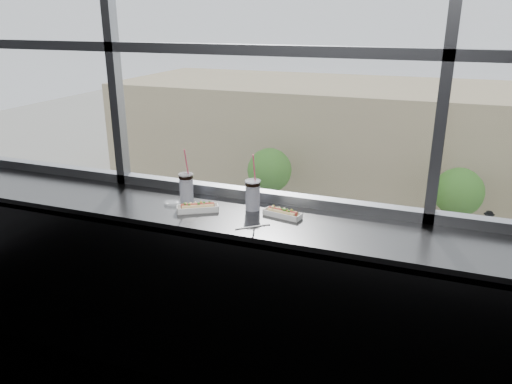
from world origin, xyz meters
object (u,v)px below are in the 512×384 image
(tree_center, at_px, (459,192))
(soda_cup_right, at_px, (253,193))
(car_near_b, at_px, (252,295))
(car_far_a, at_px, (247,221))
(soda_cup_left, at_px, (186,186))
(hotdog_tray_left, at_px, (198,207))
(wrapper, at_px, (173,203))
(pedestrian_b, at_px, (425,226))
(car_near_a, at_px, (138,271))
(pedestrian_a, at_px, (329,207))
(loose_straw, at_px, (253,227))
(hotdog_tray_right, at_px, (283,213))
(car_far_b, at_px, (416,245))
(car_near_c, at_px, (352,311))
(tree_left, at_px, (270,170))
(pedestrian_c, at_px, (488,221))

(tree_center, bearing_deg, soda_cup_right, -94.98)
(car_near_b, bearing_deg, car_far_a, 24.86)
(soda_cup_left, distance_m, car_near_b, 20.53)
(hotdog_tray_left, relative_size, wrapper, 2.31)
(soda_cup_right, relative_size, pedestrian_b, 0.18)
(car_near_a, relative_size, pedestrian_a, 3.24)
(loose_straw, height_order, car_near_a, loose_straw)
(hotdog_tray_right, relative_size, loose_straw, 1.16)
(wrapper, xyz_separation_m, car_far_b, (0.93, 24.27, -11.00))
(car_near_c, bearing_deg, tree_center, -15.10)
(soda_cup_left, height_order, car_near_c, soda_cup_left)
(soda_cup_right, height_order, tree_left, soda_cup_right)
(wrapper, relative_size, car_far_b, 0.02)
(car_near_a, xyz_separation_m, tree_center, (14.83, 12.00, 2.04))
(hotdog_tray_right, bearing_deg, pedestrian_c, 92.66)
(wrapper, height_order, tree_center, wrapper)
(soda_cup_left, relative_size, wrapper, 3.13)
(loose_straw, xyz_separation_m, car_near_c, (-1.77, 16.42, -10.90))
(car_far_a, bearing_deg, tree_left, 3.86)
(car_near_c, distance_m, car_near_a, 10.71)
(tree_left, bearing_deg, pedestrian_c, 4.61)
(soda_cup_right, distance_m, car_near_c, 19.63)
(wrapper, distance_m, tree_center, 29.81)
(soda_cup_left, height_order, loose_straw, soda_cup_left)
(hotdog_tray_right, height_order, tree_center, hotdog_tray_right)
(car_far_a, distance_m, car_near_a, 8.44)
(pedestrian_c, bearing_deg, soda_cup_right, 81.40)
(hotdog_tray_left, bearing_deg, pedestrian_c, 50.41)
(wrapper, bearing_deg, car_far_a, 110.74)
(car_near_b, height_order, pedestrian_c, pedestrian_c)
(hotdog_tray_right, bearing_deg, pedestrian_a, 112.05)
(soda_cup_right, relative_size, car_near_c, 0.05)
(pedestrian_a, xyz_separation_m, pedestrian_b, (6.25, -1.07, -0.01))
(pedestrian_b, bearing_deg, car_near_a, 40.18)
(loose_straw, xyz_separation_m, tree_left, (-9.69, 28.42, -8.88))
(car_near_b, xyz_separation_m, car_near_a, (-6.12, 0.00, 0.13))
(car_near_b, distance_m, pedestrian_b, 13.21)
(hotdog_tray_right, relative_size, car_far_a, 0.04)
(soda_cup_right, bearing_deg, soda_cup_left, -178.37)
(car_near_c, xyz_separation_m, pedestrian_c, (6.11, 13.13, -0.11))
(tree_center, bearing_deg, car_near_b, -125.99)
(car_near_b, relative_size, pedestrian_a, 2.85)
(car_far_a, relative_size, tree_center, 1.32)
(tree_left, bearing_deg, hotdog_tray_right, -70.86)
(pedestrian_c, height_order, tree_left, tree_left)
(car_near_b, relative_size, pedestrian_c, 2.63)
(loose_straw, xyz_separation_m, car_far_b, (0.35, 24.42, -10.99))
(pedestrian_c, bearing_deg, car_near_a, 37.99)
(hotdog_tray_left, xyz_separation_m, hotdog_tray_right, (0.49, 0.10, -0.00))
(loose_straw, bearing_deg, car_near_c, 55.97)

